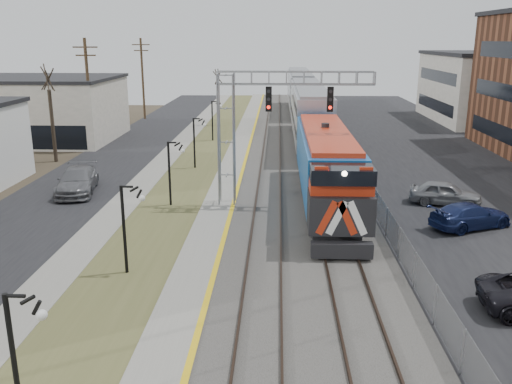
{
  "coord_description": "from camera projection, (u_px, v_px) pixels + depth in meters",
  "views": [
    {
      "loc": [
        2.54,
        -3.61,
        9.92
      ],
      "look_at": [
        1.49,
        22.16,
        2.6
      ],
      "focal_mm": 38.0,
      "sensor_mm": 36.0,
      "label": 1
    }
  ],
  "objects": [
    {
      "name": "street_west",
      "position": [
        89.0,
        176.0,
        40.37
      ],
      "size": [
        7.0,
        120.0,
        0.04
      ],
      "primitive_type": "cube",
      "color": "black",
      "rests_on": "ground"
    },
    {
      "name": "sidewalk",
      "position": [
        149.0,
        177.0,
        40.19
      ],
      "size": [
        2.0,
        120.0,
        0.08
      ],
      "primitive_type": "cube",
      "color": "gray",
      "rests_on": "ground"
    },
    {
      "name": "grass_median",
      "position": [
        189.0,
        177.0,
        40.07
      ],
      "size": [
        4.0,
        120.0,
        0.06
      ],
      "primitive_type": "cube",
      "color": "brown",
      "rests_on": "ground"
    },
    {
      "name": "platform",
      "position": [
        229.0,
        176.0,
        39.93
      ],
      "size": [
        2.0,
        120.0,
        0.24
      ],
      "primitive_type": "cube",
      "color": "gray",
      "rests_on": "ground"
    },
    {
      "name": "ballast_bed",
      "position": [
        297.0,
        177.0,
        39.74
      ],
      "size": [
        8.0,
        120.0,
        0.2
      ],
      "primitive_type": "cube",
      "color": "#595651",
      "rests_on": "ground"
    },
    {
      "name": "parking_lot",
      "position": [
        463.0,
        180.0,
        39.29
      ],
      "size": [
        16.0,
        120.0,
        0.04
      ],
      "primitive_type": "cube",
      "color": "black",
      "rests_on": "ground"
    },
    {
      "name": "platform_edge",
      "position": [
        241.0,
        175.0,
        39.86
      ],
      "size": [
        0.24,
        120.0,
        0.01
      ],
      "primitive_type": "cube",
      "color": "gold",
      "rests_on": "platform"
    },
    {
      "name": "track_near",
      "position": [
        270.0,
        175.0,
        39.77
      ],
      "size": [
        1.58,
        120.0,
        0.15
      ],
      "color": "#2D2119",
      "rests_on": "ballast_bed"
    },
    {
      "name": "track_far",
      "position": [
        318.0,
        175.0,
        39.63
      ],
      "size": [
        1.58,
        120.0,
        0.15
      ],
      "color": "#2D2119",
      "rests_on": "ballast_bed"
    },
    {
      "name": "train",
      "position": [
        307.0,
        110.0,
        55.54
      ],
      "size": [
        3.0,
        63.05,
        5.33
      ],
      "color": "#125199",
      "rests_on": "ground"
    },
    {
      "name": "signal_gantry",
      "position": [
        255.0,
        116.0,
        31.61
      ],
      "size": [
        9.0,
        1.07,
        8.15
      ],
      "color": "gray",
      "rests_on": "ground"
    },
    {
      "name": "lampposts",
      "position": [
        126.0,
        228.0,
        23.47
      ],
      "size": [
        0.14,
        62.14,
        4.0
      ],
      "color": "black",
      "rests_on": "ground"
    },
    {
      "name": "fence",
      "position": [
        355.0,
        169.0,
        39.38
      ],
      "size": [
        0.04,
        120.0,
        1.6
      ],
      "primitive_type": "cube",
      "color": "gray",
      "rests_on": "ground"
    },
    {
      "name": "bare_trees",
      "position": [
        88.0,
        132.0,
        43.44
      ],
      "size": [
        12.3,
        42.3,
        5.95
      ],
      "color": "#382D23",
      "rests_on": "ground"
    },
    {
      "name": "car_lot_d",
      "position": [
        470.0,
        216.0,
        29.22
      ],
      "size": [
        5.06,
        3.69,
        1.36
      ],
      "primitive_type": "imported",
      "rotation": [
        0.0,
        0.0,
        2.0
      ],
      "color": "navy",
      "rests_on": "ground"
    },
    {
      "name": "car_lot_e",
      "position": [
        445.0,
        194.0,
        33.29
      ],
      "size": [
        4.58,
        2.78,
        1.46
      ],
      "primitive_type": "imported",
      "rotation": [
        0.0,
        0.0,
        1.31
      ],
      "color": "gray",
      "rests_on": "ground"
    },
    {
      "name": "car_street_b",
      "position": [
        77.0,
        181.0,
        35.89
      ],
      "size": [
        3.33,
        5.97,
        1.63
      ],
      "primitive_type": "imported",
      "rotation": [
        0.0,
        0.0,
        0.19
      ],
      "color": "slate",
      "rests_on": "ground"
    }
  ]
}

